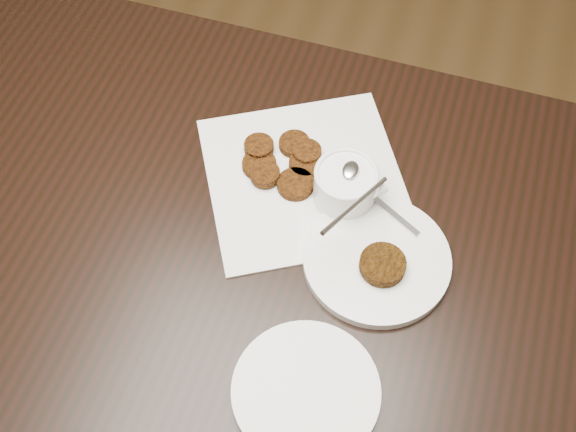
{
  "coord_description": "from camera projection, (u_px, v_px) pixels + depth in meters",
  "views": [
    {
      "loc": [
        0.29,
        -0.47,
        1.7
      ],
      "look_at": [
        0.12,
        0.07,
        0.8
      ],
      "focal_mm": 45.23,
      "sensor_mm": 36.0,
      "label": 1
    }
  ],
  "objects": [
    {
      "name": "floor",
      "position": [
        232.0,
        409.0,
        1.72
      ],
      "size": [
        4.0,
        4.0,
        0.0
      ],
      "primitive_type": "plane",
      "color": "#53381C",
      "rests_on": "ground"
    },
    {
      "name": "table",
      "position": [
        225.0,
        332.0,
        1.42
      ],
      "size": [
        1.37,
        0.88,
        0.75
      ],
      "primitive_type": "cube",
      "color": "black",
      "rests_on": "floor"
    },
    {
      "name": "napkin",
      "position": [
        305.0,
        178.0,
        1.16
      ],
      "size": [
        0.42,
        0.42,
        0.0
      ],
      "primitive_type": "cube",
      "rotation": [
        0.0,
        0.0,
        0.52
      ],
      "color": "white",
      "rests_on": "table"
    },
    {
      "name": "sauce_ramekin",
      "position": [
        347.0,
        173.0,
        1.08
      ],
      "size": [
        0.15,
        0.15,
        0.13
      ],
      "primitive_type": null,
      "rotation": [
        0.0,
        0.0,
        0.17
      ],
      "color": "white",
      "rests_on": "napkin"
    },
    {
      "name": "patty_cluster",
      "position": [
        286.0,
        159.0,
        1.17
      ],
      "size": [
        0.23,
        0.23,
        0.02
      ],
      "primitive_type": null,
      "rotation": [
        0.0,
        0.0,
        -0.28
      ],
      "color": "#69360D",
      "rests_on": "napkin"
    },
    {
      "name": "plate_with_patty",
      "position": [
        377.0,
        257.0,
        1.07
      ],
      "size": [
        0.3,
        0.3,
        0.03
      ],
      "primitive_type": null,
      "rotation": [
        0.0,
        0.0,
        -0.51
      ],
      "color": "white",
      "rests_on": "table"
    },
    {
      "name": "plate_empty",
      "position": [
        306.0,
        391.0,
        0.97
      ],
      "size": [
        0.21,
        0.21,
        0.01
      ],
      "primitive_type": "cylinder",
      "rotation": [
        0.0,
        0.0,
        -0.07
      ],
      "color": "silver",
      "rests_on": "table"
    }
  ]
}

